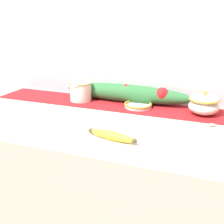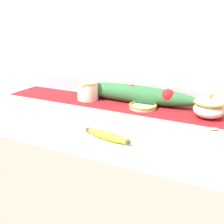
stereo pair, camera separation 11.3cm
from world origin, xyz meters
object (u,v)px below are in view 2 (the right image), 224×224
sugar_bowl (209,107)px  banana (107,135)px  small_dish (143,106)px  cream_pitcher (88,90)px  spoon (210,129)px

sugar_bowl → banana: size_ratio=0.67×
sugar_bowl → banana: (-0.29, -0.39, -0.03)m
small_dish → banana: (0.01, -0.39, 0.00)m
cream_pitcher → sugar_bowl: 0.61m
sugar_bowl → spoon: (0.03, -0.13, -0.05)m
small_dish → spoon: bearing=-21.2°
cream_pitcher → small_dish: size_ratio=1.00×
cream_pitcher → spoon: size_ratio=0.82×
banana → spoon: bearing=39.6°
banana → small_dish: bearing=91.8°
sugar_bowl → small_dish: 0.30m
cream_pitcher → spoon: 0.65m
cream_pitcher → small_dish: bearing=-1.2°
sugar_bowl → cream_pitcher: bearing=179.9°
cream_pitcher → banana: cream_pitcher is taller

